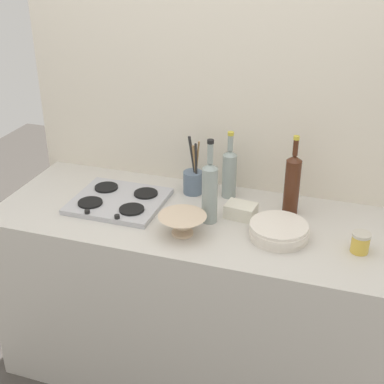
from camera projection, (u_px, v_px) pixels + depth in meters
name	position (u px, v px, depth m)	size (l,w,h in m)	color
ground_plane	(192.00, 364.00, 2.78)	(6.00, 6.00, 0.00)	#47423D
counter_block	(192.00, 296.00, 2.58)	(1.80, 0.70, 0.90)	beige
backsplash_panel	(216.00, 149.00, 2.62)	(1.90, 0.06, 2.15)	beige
stovetop_hob	(119.00, 201.00, 2.47)	(0.42, 0.37, 0.04)	#B2B2B7
plate_stack	(279.00, 231.00, 2.19)	(0.25, 0.25, 0.06)	silver
wine_bottle_leftmost	(210.00, 191.00, 2.27)	(0.07, 0.07, 0.38)	gray
wine_bottle_mid_left	(229.00, 172.00, 2.49)	(0.07, 0.07, 0.33)	gray
wine_bottle_mid_right	(292.00, 184.00, 2.33)	(0.07, 0.07, 0.37)	#472314
mixing_bowl	(182.00, 224.00, 2.21)	(0.21, 0.21, 0.09)	beige
butter_dish	(241.00, 211.00, 2.35)	(0.13, 0.10, 0.06)	silver
utensil_crock	(193.00, 180.00, 2.55)	(0.09, 0.09, 0.29)	slate
condiment_jar_front	(360.00, 242.00, 2.10)	(0.08, 0.08, 0.09)	gold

